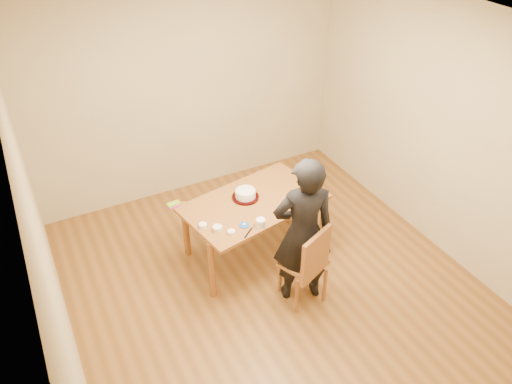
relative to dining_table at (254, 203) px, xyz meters
name	(u,v)px	position (x,y,z in m)	size (l,w,h in m)	color
room_shell	(262,165)	(-0.04, -0.25, 0.62)	(4.00, 4.50, 2.70)	brown
dining_table	(254,203)	(0.00, 0.00, 0.00)	(1.46, 0.86, 0.04)	brown
dining_chair	(303,263)	(0.15, -0.78, -0.28)	(0.38, 0.38, 0.04)	brown
cake_plate	(245,197)	(-0.05, 0.10, 0.03)	(0.28, 0.28, 0.02)	red
cake	(245,194)	(-0.05, 0.10, 0.07)	(0.22, 0.22, 0.07)	white
frosting_dome	(245,190)	(-0.05, 0.10, 0.12)	(0.21, 0.21, 0.03)	white
frosting_tub	(261,223)	(-0.13, -0.40, 0.06)	(0.10, 0.10, 0.08)	white
frosting_lid	(244,225)	(-0.27, -0.31, 0.02)	(0.10, 0.10, 0.01)	#1B53B1
frosting_dollop	(244,224)	(-0.27, -0.31, 0.04)	(0.04, 0.04, 0.02)	white
ramekin_green	(231,232)	(-0.43, -0.37, 0.04)	(0.07, 0.07, 0.04)	white
ramekin_yellow	(203,225)	(-0.64, -0.15, 0.04)	(0.08, 0.08, 0.04)	white
ramekin_multi	(217,228)	(-0.53, -0.26, 0.04)	(0.09, 0.09, 0.04)	white
candy_box_pink	(174,205)	(-0.77, 0.30, 0.03)	(0.14, 0.07, 0.02)	#DB338A
candy_box_green	(173,204)	(-0.78, 0.31, 0.05)	(0.13, 0.07, 0.02)	green
spatula	(248,233)	(-0.29, -0.44, 0.02)	(0.16, 0.02, 0.01)	black
person	(303,232)	(0.15, -0.73, 0.08)	(0.59, 0.39, 1.62)	black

